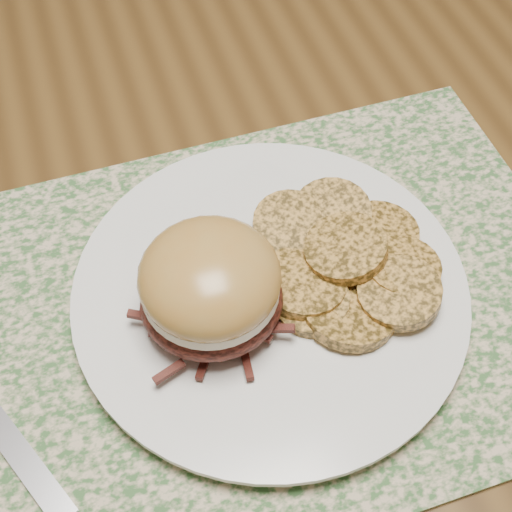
# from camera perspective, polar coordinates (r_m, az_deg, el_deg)

# --- Properties ---
(ground) EXTENTS (3.50, 3.50, 0.00)m
(ground) POSITION_cam_1_polar(r_m,az_deg,el_deg) (1.29, -9.75, -13.99)
(ground) COLOR #53381C
(ground) RESTS_ON ground
(dining_table) EXTENTS (1.50, 0.90, 0.75)m
(dining_table) POSITION_cam_1_polar(r_m,az_deg,el_deg) (0.72, -17.14, 6.13)
(dining_table) COLOR brown
(dining_table) RESTS_ON ground
(placemat) EXTENTS (0.45, 0.33, 0.00)m
(placemat) POSITION_cam_1_polar(r_m,az_deg,el_deg) (0.51, 1.39, -3.81)
(placemat) COLOR #396232
(placemat) RESTS_ON dining_table
(dinner_plate) EXTENTS (0.26, 0.26, 0.02)m
(dinner_plate) POSITION_cam_1_polar(r_m,az_deg,el_deg) (0.50, 1.14, -2.93)
(dinner_plate) COLOR white
(dinner_plate) RESTS_ON placemat
(pork_sandwich) EXTENTS (0.11, 0.10, 0.07)m
(pork_sandwich) POSITION_cam_1_polar(r_m,az_deg,el_deg) (0.45, -3.67, -2.48)
(pork_sandwich) COLOR black
(pork_sandwich) RESTS_ON dinner_plate
(roasted_potatoes) EXTENTS (0.15, 0.16, 0.04)m
(roasted_potatoes) POSITION_cam_1_polar(r_m,az_deg,el_deg) (0.50, 6.74, -0.43)
(roasted_potatoes) COLOR #BA8336
(roasted_potatoes) RESTS_ON dinner_plate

